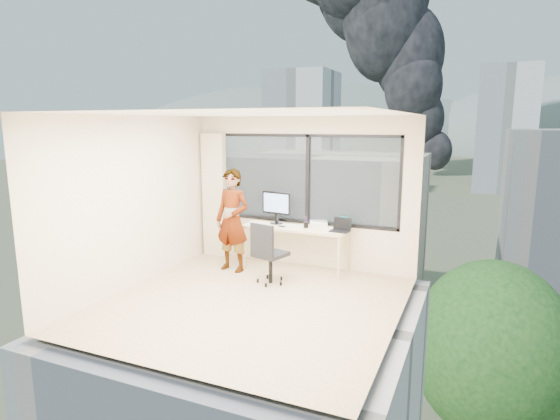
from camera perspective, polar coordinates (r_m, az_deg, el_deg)
The scene contains 25 objects.
floor at distance 6.63m, azimuth -3.49°, elevation -11.31°, with size 4.00×4.00×0.01m, color beige.
ceiling at distance 6.15m, azimuth -3.77°, elevation 11.78°, with size 4.00×4.00×0.01m, color white.
wall_front at distance 4.61m, azimuth -14.98°, elevation -4.49°, with size 4.00×0.01×2.60m, color beige.
wall_left at distance 7.37m, azimuth -17.63°, elevation 0.97°, with size 0.01×4.00×2.60m, color beige.
wall_right at distance 5.66m, azimuth 14.75°, elevation -1.71°, with size 0.01×4.00×2.60m, color beige.
window_wall at distance 8.02m, azimuth 3.17°, elevation 3.82°, with size 3.30×0.16×1.55m, color black, non-canonical shape.
curtain at distance 8.73m, azimuth -8.10°, elevation 1.80°, with size 0.45×0.14×2.30m, color beige.
desk at distance 7.95m, azimuth 1.89°, elevation -4.69°, with size 1.80×0.60×0.75m, color tan.
chair at distance 7.22m, azimuth -1.18°, elevation -5.24°, with size 0.51×0.51×1.00m, color black, non-canonical shape.
person at distance 7.81m, azimuth -5.91°, elevation -1.29°, with size 0.63×0.42×1.74m, color #2D2D33.
monitor at distance 8.04m, azimuth -0.44°, elevation 0.32°, with size 0.57×0.12×0.57m, color black, non-canonical shape.
game_console at distance 7.98m, azimuth 4.78°, elevation -1.63°, with size 0.29×0.25×0.07m, color white.
laptop at distance 7.53m, azimuth 7.41°, elevation -1.92°, with size 0.31×0.33×0.20m, color black, non-canonical shape.
cellphone at distance 7.84m, azimuth 0.25°, elevation -2.03°, with size 0.12×0.05×0.01m, color black.
pen_cup at distance 7.77m, azimuth 3.23°, elevation -1.83°, with size 0.08×0.08×0.10m, color black.
handbag at distance 7.76m, azimuth 7.93°, elevation -1.49°, with size 0.28×0.14×0.22m, color #0C4944.
exterior_ground at distance 126.59m, azimuth 21.89°, elevation 2.39°, with size 400.00×400.00×0.04m, color #515B3D.
near_bldg_a at distance 38.57m, azimuth 4.81°, elevation -3.62°, with size 16.00×12.00×14.00m, color beige.
far_tower_a at distance 107.38m, azimuth 2.76°, elevation 9.31°, with size 14.00×14.00×28.00m, color silver.
far_tower_b at distance 125.59m, azimuth 26.05°, elevation 8.90°, with size 13.00×13.00×30.00m, color silver.
far_tower_d at distance 167.77m, azimuth 1.37°, elevation 8.77°, with size 16.00×14.00×22.00m, color silver.
hill_a at distance 348.26m, azimuth 2.70°, elevation 7.92°, with size 288.00×216.00×90.00m, color slate.
tree_a at distance 35.55m, azimuth -10.48°, elevation -10.09°, with size 7.00×7.00×8.00m, color #184717, non-canonical shape.
tree_b at distance 26.38m, azimuth 24.42°, elevation -17.37°, with size 7.60×7.60×9.00m, color #184717, non-canonical shape.
smoke_plume_a at distance 160.22m, azimuth 19.79°, elevation 23.23°, with size 40.00×24.00×90.00m, color black, non-canonical shape.
Camera 1 is at (2.80, -5.48, 2.48)m, focal length 29.60 mm.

